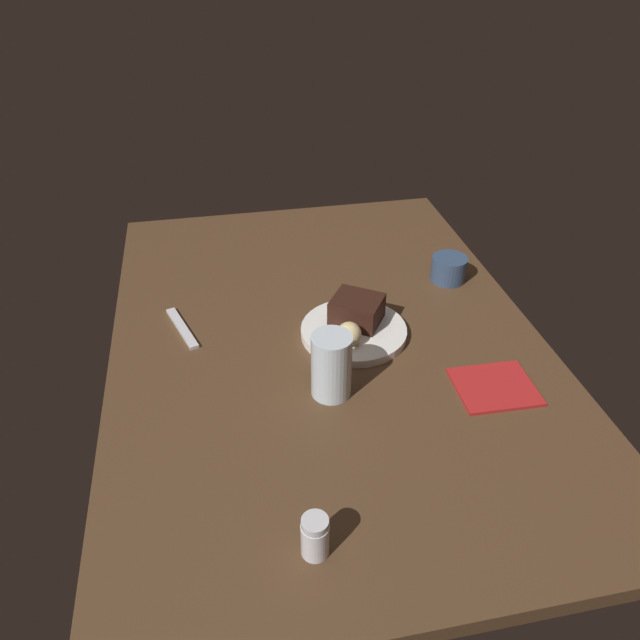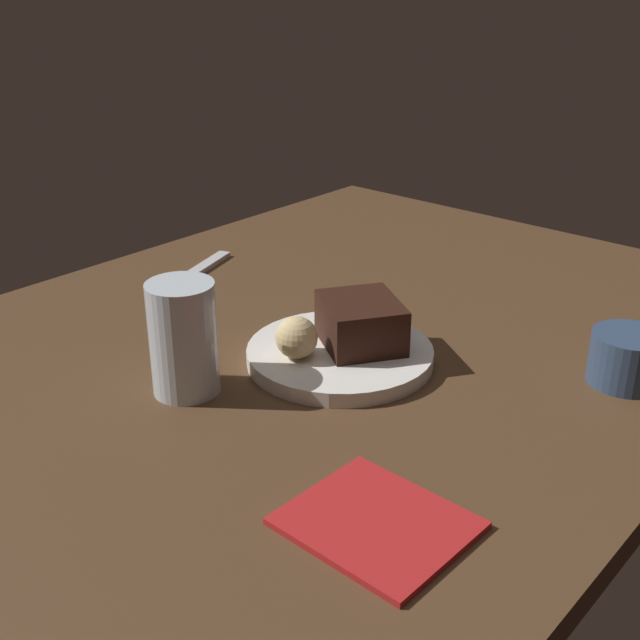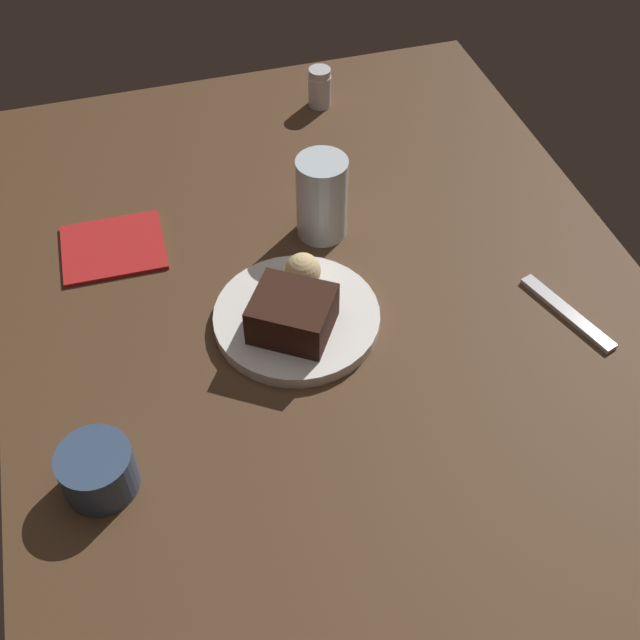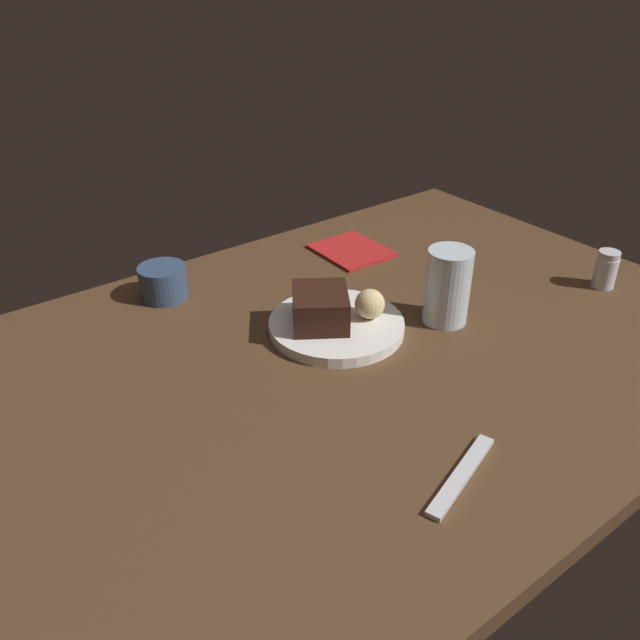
# 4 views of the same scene
# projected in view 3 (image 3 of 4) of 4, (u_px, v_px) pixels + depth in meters

# --- Properties ---
(dining_table) EXTENTS (1.20, 0.84, 0.03)m
(dining_table) POSITION_uv_depth(u_px,v_px,m) (338.00, 324.00, 1.01)
(dining_table) COLOR #4C331E
(dining_table) RESTS_ON ground
(dessert_plate) EXTENTS (0.21, 0.21, 0.02)m
(dessert_plate) POSITION_uv_depth(u_px,v_px,m) (297.00, 318.00, 0.99)
(dessert_plate) COLOR white
(dessert_plate) RESTS_ON dining_table
(chocolate_cake_slice) EXTENTS (0.12, 0.12, 0.05)m
(chocolate_cake_slice) POSITION_uv_depth(u_px,v_px,m) (292.00, 314.00, 0.94)
(chocolate_cake_slice) COLOR black
(chocolate_cake_slice) RESTS_ON dessert_plate
(bread_roll) EXTENTS (0.05, 0.05, 0.05)m
(bread_roll) POSITION_uv_depth(u_px,v_px,m) (303.00, 271.00, 1.00)
(bread_roll) COLOR #DBC184
(bread_roll) RESTS_ON dessert_plate
(salt_shaker) EXTENTS (0.04, 0.04, 0.07)m
(salt_shaker) POSITION_uv_depth(u_px,v_px,m) (320.00, 88.00, 1.29)
(salt_shaker) COLOR silver
(salt_shaker) RESTS_ON dining_table
(water_glass) EXTENTS (0.07, 0.07, 0.12)m
(water_glass) POSITION_uv_depth(u_px,v_px,m) (322.00, 198.00, 1.06)
(water_glass) COLOR silver
(water_glass) RESTS_ON dining_table
(coffee_cup) EXTENTS (0.08, 0.08, 0.06)m
(coffee_cup) POSITION_uv_depth(u_px,v_px,m) (98.00, 471.00, 0.82)
(coffee_cup) COLOR #334766
(coffee_cup) RESTS_ON dining_table
(dessert_spoon) EXTENTS (0.15, 0.06, 0.01)m
(dessert_spoon) POSITION_uv_depth(u_px,v_px,m) (567.00, 313.00, 1.00)
(dessert_spoon) COLOR silver
(dessert_spoon) RESTS_ON dining_table
(folded_napkin) EXTENTS (0.12, 0.14, 0.01)m
(folded_napkin) POSITION_uv_depth(u_px,v_px,m) (113.00, 247.00, 1.08)
(folded_napkin) COLOR #B21E1E
(folded_napkin) RESTS_ON dining_table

